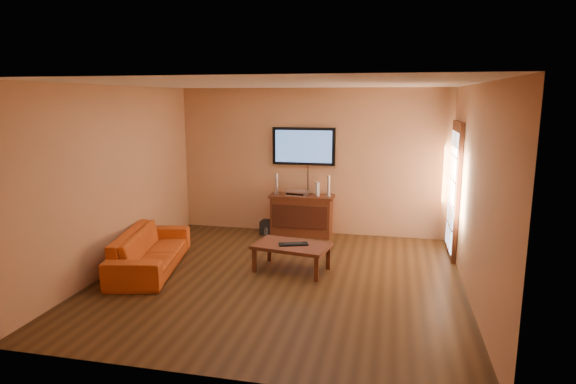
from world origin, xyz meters
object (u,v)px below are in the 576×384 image
(speaker_right, at_px, (328,187))
(av_receiver, at_px, (297,193))
(sofa, at_px, (150,244))
(bottle, at_px, (266,232))
(media_console, at_px, (301,215))
(television, at_px, (304,146))
(coffee_table, at_px, (292,248))
(keyboard, at_px, (293,244))
(game_console, at_px, (317,189))
(speaker_left, at_px, (276,184))
(subwoofer, at_px, (268,227))

(speaker_right, bearing_deg, av_receiver, -174.88)
(sofa, distance_m, speaker_right, 3.32)
(sofa, relative_size, bottle, 10.13)
(media_console, height_order, bottle, media_console)
(sofa, bearing_deg, bottle, -44.82)
(media_console, xyz_separation_m, av_receiver, (-0.07, -0.03, 0.42))
(television, relative_size, sofa, 0.59)
(television, distance_m, bottle, 1.73)
(coffee_table, relative_size, keyboard, 2.60)
(game_console, bearing_deg, keyboard, -110.34)
(av_receiver, xyz_separation_m, game_console, (0.36, 0.07, 0.08))
(speaker_left, xyz_separation_m, av_receiver, (0.41, -0.06, -0.13))
(media_console, height_order, speaker_left, speaker_left)
(game_console, xyz_separation_m, bottle, (-0.89, -0.35, -0.79))
(sofa, bearing_deg, speaker_left, -43.14)
(subwoofer, bearing_deg, keyboard, -61.62)
(coffee_table, xyz_separation_m, game_console, (0.07, 1.93, 0.53))
(coffee_table, xyz_separation_m, av_receiver, (-0.29, 1.86, 0.45))
(av_receiver, distance_m, keyboard, 1.94)
(speaker_right, relative_size, subwoofer, 1.52)
(keyboard, bearing_deg, av_receiver, 99.66)
(game_console, height_order, subwoofer, game_console)
(media_console, relative_size, game_console, 4.81)
(coffee_table, bearing_deg, television, 96.02)
(game_console, bearing_deg, speaker_right, -25.64)
(speaker_left, bearing_deg, coffee_table, -69.90)
(speaker_left, height_order, bottle, speaker_left)
(television, relative_size, bottle, 6.01)
(bottle, distance_m, keyboard, 1.84)
(coffee_table, relative_size, speaker_right, 3.09)
(subwoofer, distance_m, bottle, 0.25)
(speaker_left, height_order, av_receiver, speaker_left)
(speaker_right, height_order, keyboard, speaker_right)
(game_console, relative_size, keyboard, 0.54)
(television, distance_m, keyboard, 2.44)
(television, relative_size, keyboard, 2.58)
(television, height_order, game_console, television)
(television, xyz_separation_m, subwoofer, (-0.63, -0.25, -1.52))
(media_console, distance_m, subwoofer, 0.68)
(television, height_order, speaker_left, television)
(television, xyz_separation_m, bottle, (-0.60, -0.49, -1.55))
(sofa, xyz_separation_m, keyboard, (2.11, 0.35, 0.03))
(speaker_right, distance_m, game_console, 0.21)
(television, relative_size, subwoofer, 4.65)
(subwoofer, bearing_deg, media_console, 8.33)
(coffee_table, distance_m, speaker_right, 2.02)
(coffee_table, distance_m, bottle, 1.81)
(coffee_table, height_order, keyboard, keyboard)
(media_console, height_order, television, television)
(sofa, height_order, av_receiver, av_receiver)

